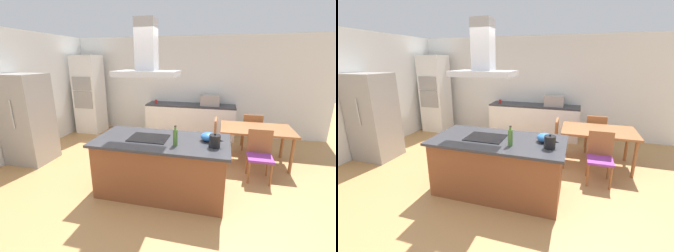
% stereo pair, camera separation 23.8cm
% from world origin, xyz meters
% --- Properties ---
extents(ground, '(16.00, 16.00, 0.00)m').
position_xyz_m(ground, '(0.00, 1.50, 0.00)').
color(ground, tan).
extents(wall_back, '(7.20, 0.10, 2.70)m').
position_xyz_m(wall_back, '(0.00, 3.25, 1.35)').
color(wall_back, white).
rests_on(wall_back, ground).
extents(wall_left, '(0.10, 8.80, 2.70)m').
position_xyz_m(wall_left, '(-3.45, 1.00, 1.35)').
color(wall_left, white).
rests_on(wall_left, ground).
extents(kitchen_island, '(2.07, 1.03, 0.90)m').
position_xyz_m(kitchen_island, '(0.00, 0.00, 0.45)').
color(kitchen_island, brown).
rests_on(kitchen_island, ground).
extents(cooktop, '(0.60, 0.44, 0.01)m').
position_xyz_m(cooktop, '(-0.21, 0.00, 0.91)').
color(cooktop, black).
rests_on(cooktop, kitchen_island).
extents(tea_kettle, '(0.21, 0.16, 0.20)m').
position_xyz_m(tea_kettle, '(0.81, -0.13, 0.99)').
color(tea_kettle, black).
rests_on(tea_kettle, kitchen_island).
extents(olive_oil_bottle, '(0.07, 0.07, 0.29)m').
position_xyz_m(olive_oil_bottle, '(0.26, -0.20, 1.03)').
color(olive_oil_bottle, '#47722D').
rests_on(olive_oil_bottle, kitchen_island).
extents(mixing_bowl, '(0.24, 0.24, 0.13)m').
position_xyz_m(mixing_bowl, '(0.71, 0.11, 0.97)').
color(mixing_bowl, '#2D6BB7').
rests_on(mixing_bowl, kitchen_island).
extents(back_counter, '(2.41, 0.62, 0.90)m').
position_xyz_m(back_counter, '(0.03, 2.88, 0.45)').
color(back_counter, white).
rests_on(back_counter, ground).
extents(countertop_microwave, '(0.50, 0.38, 0.28)m').
position_xyz_m(countertop_microwave, '(0.56, 2.88, 1.04)').
color(countertop_microwave, '#9E9993').
rests_on(countertop_microwave, back_counter).
extents(coffee_mug_red, '(0.08, 0.08, 0.09)m').
position_xyz_m(coffee_mug_red, '(-0.95, 2.88, 0.95)').
color(coffee_mug_red, red).
rests_on(coffee_mug_red, back_counter).
extents(wall_oven_stack, '(0.70, 0.66, 2.20)m').
position_xyz_m(wall_oven_stack, '(-2.90, 2.65, 1.10)').
color(wall_oven_stack, white).
rests_on(wall_oven_stack, ground).
extents(refrigerator, '(0.80, 0.73, 1.82)m').
position_xyz_m(refrigerator, '(-2.98, 0.49, 0.91)').
color(refrigerator, '#9E9993').
rests_on(refrigerator, ground).
extents(dining_table, '(1.40, 0.90, 0.75)m').
position_xyz_m(dining_table, '(1.58, 1.51, 0.67)').
color(dining_table, '#995B33').
rests_on(dining_table, ground).
extents(chair_facing_back_wall, '(0.42, 0.42, 0.89)m').
position_xyz_m(chair_facing_back_wall, '(1.58, 2.17, 0.51)').
color(chair_facing_back_wall, purple).
rests_on(chair_facing_back_wall, ground).
extents(chair_at_left_end, '(0.42, 0.42, 0.89)m').
position_xyz_m(chair_at_left_end, '(0.66, 1.51, 0.51)').
color(chair_at_left_end, purple).
rests_on(chair_at_left_end, ground).
extents(chair_facing_island, '(0.42, 0.42, 0.89)m').
position_xyz_m(chair_facing_island, '(1.58, 0.84, 0.51)').
color(chair_facing_island, purple).
rests_on(chair_facing_island, ground).
extents(range_hood, '(0.90, 0.55, 0.78)m').
position_xyz_m(range_hood, '(-0.21, 0.00, 2.10)').
color(range_hood, '#ADADB2').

